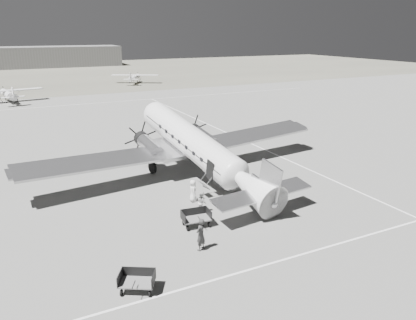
{
  "coord_description": "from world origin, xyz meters",
  "views": [
    {
      "loc": [
        -10.84,
        -29.21,
        11.66
      ],
      "look_at": [
        2.21,
        -2.7,
        2.2
      ],
      "focal_mm": 35.0,
      "sensor_mm": 36.0,
      "label": 1
    }
  ],
  "objects_px": {
    "light_plane_left": "(8,96)",
    "passenger": "(193,191)",
    "dc3_airliner": "(197,148)",
    "baggage_cart_far": "(137,282)",
    "baggage_cart_near": "(196,218)",
    "ramp_agent": "(202,202)",
    "light_plane_right": "(135,79)",
    "hangar_main": "(55,57)",
    "ground_crew": "(201,234)"
  },
  "relations": [
    {
      "from": "dc3_airliner",
      "to": "baggage_cart_near",
      "type": "distance_m",
      "value": 8.73
    },
    {
      "from": "ground_crew",
      "to": "ramp_agent",
      "type": "bearing_deg",
      "value": -147.06
    },
    {
      "from": "light_plane_left",
      "to": "passenger",
      "type": "height_order",
      "value": "light_plane_left"
    },
    {
      "from": "ground_crew",
      "to": "baggage_cart_far",
      "type": "bearing_deg",
      "value": -4.85
    },
    {
      "from": "light_plane_left",
      "to": "light_plane_right",
      "type": "bearing_deg",
      "value": 21.35
    },
    {
      "from": "hangar_main",
      "to": "baggage_cart_near",
      "type": "relative_size",
      "value": 22.79
    },
    {
      "from": "baggage_cart_near",
      "to": "passenger",
      "type": "height_order",
      "value": "passenger"
    },
    {
      "from": "light_plane_left",
      "to": "ramp_agent",
      "type": "height_order",
      "value": "light_plane_left"
    },
    {
      "from": "baggage_cart_near",
      "to": "ramp_agent",
      "type": "distance_m",
      "value": 2.03
    },
    {
      "from": "hangar_main",
      "to": "dc3_airliner",
      "type": "bearing_deg",
      "value": -91.33
    },
    {
      "from": "baggage_cart_near",
      "to": "baggage_cart_far",
      "type": "distance_m",
      "value": 7.11
    },
    {
      "from": "hangar_main",
      "to": "dc3_airliner",
      "type": "distance_m",
      "value": 120.73
    },
    {
      "from": "baggage_cart_near",
      "to": "ground_crew",
      "type": "distance_m",
      "value": 2.92
    },
    {
      "from": "hangar_main",
      "to": "baggage_cart_far",
      "type": "distance_m",
      "value": 133.71
    },
    {
      "from": "hangar_main",
      "to": "passenger",
      "type": "height_order",
      "value": "hangar_main"
    },
    {
      "from": "baggage_cart_near",
      "to": "passenger",
      "type": "distance_m",
      "value": 3.9
    },
    {
      "from": "light_plane_right",
      "to": "passenger",
      "type": "xyz_separation_m",
      "value": [
        -15.74,
        -67.81,
        -0.32
      ]
    },
    {
      "from": "ramp_agent",
      "to": "passenger",
      "type": "height_order",
      "value": "passenger"
    },
    {
      "from": "light_plane_right",
      "to": "baggage_cart_near",
      "type": "bearing_deg",
      "value": -74.99
    },
    {
      "from": "light_plane_right",
      "to": "ramp_agent",
      "type": "bearing_deg",
      "value": -74.38
    },
    {
      "from": "passenger",
      "to": "ground_crew",
      "type": "bearing_deg",
      "value": 172.97
    },
    {
      "from": "ground_crew",
      "to": "light_plane_left",
      "type": "bearing_deg",
      "value": -112.57
    },
    {
      "from": "dc3_airliner",
      "to": "light_plane_right",
      "type": "distance_m",
      "value": 65.21
    },
    {
      "from": "ground_crew",
      "to": "light_plane_right",
      "type": "bearing_deg",
      "value": -134.69
    },
    {
      "from": "light_plane_left",
      "to": "passenger",
      "type": "xyz_separation_m",
      "value": [
        10.95,
        -51.76,
        -0.39
      ]
    },
    {
      "from": "baggage_cart_far",
      "to": "ramp_agent",
      "type": "relative_size",
      "value": 1.17
    },
    {
      "from": "hangar_main",
      "to": "baggage_cart_near",
      "type": "height_order",
      "value": "hangar_main"
    },
    {
      "from": "light_plane_right",
      "to": "baggage_cart_far",
      "type": "relative_size",
      "value": 6.28
    },
    {
      "from": "passenger",
      "to": "light_plane_left",
      "type": "bearing_deg",
      "value": 25.51
    },
    {
      "from": "light_plane_right",
      "to": "baggage_cart_far",
      "type": "height_order",
      "value": "light_plane_right"
    },
    {
      "from": "light_plane_left",
      "to": "light_plane_right",
      "type": "height_order",
      "value": "light_plane_left"
    },
    {
      "from": "ground_crew",
      "to": "passenger",
      "type": "relative_size",
      "value": 1.17
    },
    {
      "from": "baggage_cart_near",
      "to": "ground_crew",
      "type": "height_order",
      "value": "ground_crew"
    },
    {
      "from": "light_plane_right",
      "to": "baggage_cart_near",
      "type": "relative_size",
      "value": 5.89
    },
    {
      "from": "hangar_main",
      "to": "ground_crew",
      "type": "height_order",
      "value": "hangar_main"
    },
    {
      "from": "dc3_airliner",
      "to": "baggage_cart_far",
      "type": "height_order",
      "value": "dc3_airliner"
    },
    {
      "from": "dc3_airliner",
      "to": "baggage_cart_far",
      "type": "xyz_separation_m",
      "value": [
        -8.85,
        -12.48,
        -2.14
      ]
    },
    {
      "from": "baggage_cart_far",
      "to": "baggage_cart_near",
      "type": "bearing_deg",
      "value": 72.11
    },
    {
      "from": "ramp_agent",
      "to": "ground_crew",
      "type": "bearing_deg",
      "value": 157.85
    },
    {
      "from": "baggage_cart_near",
      "to": "passenger",
      "type": "relative_size",
      "value": 1.15
    },
    {
      "from": "dc3_airliner",
      "to": "passenger",
      "type": "relative_size",
      "value": 17.18
    },
    {
      "from": "dc3_airliner",
      "to": "light_plane_left",
      "type": "distance_m",
      "value": 49.51
    },
    {
      "from": "baggage_cart_far",
      "to": "passenger",
      "type": "bearing_deg",
      "value": 81.26
    },
    {
      "from": "light_plane_left",
      "to": "ramp_agent",
      "type": "bearing_deg",
      "value": -88.41
    },
    {
      "from": "hangar_main",
      "to": "baggage_cart_near",
      "type": "distance_m",
      "value": 128.55
    },
    {
      "from": "light_plane_left",
      "to": "baggage_cart_far",
      "type": "bearing_deg",
      "value": -95.59
    },
    {
      "from": "light_plane_right",
      "to": "ramp_agent",
      "type": "height_order",
      "value": "light_plane_right"
    },
    {
      "from": "hangar_main",
      "to": "baggage_cart_far",
      "type": "bearing_deg",
      "value": -95.0
    },
    {
      "from": "dc3_airliner",
      "to": "light_plane_right",
      "type": "xyz_separation_m",
      "value": [
        13.54,
        63.77,
        -1.5
      ]
    },
    {
      "from": "hangar_main",
      "to": "passenger",
      "type": "bearing_deg",
      "value": -92.29
    }
  ]
}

